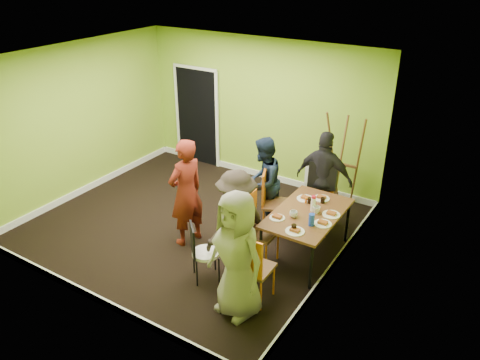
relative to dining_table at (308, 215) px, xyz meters
The scene contains 28 objects.
ground 2.12m from the dining_table, behind, with size 5.00×5.00×0.00m, color black.
room_walls 2.05m from the dining_table, behind, with size 5.04×4.54×2.82m.
dining_table is the anchor object (origin of this frame).
chair_left_far 0.85m from the dining_table, 156.92° to the left, with size 0.58×0.58×1.08m.
chair_left_near 0.78m from the dining_table, 138.96° to the right, with size 0.46×0.45×1.08m.
chair_back_end 0.96m from the dining_table, 101.06° to the left, with size 0.54×0.61×1.12m.
chair_front_end 1.35m from the dining_table, 96.39° to the right, with size 0.44×0.44×1.04m.
chair_bentwood 1.65m from the dining_table, 127.53° to the right, with size 0.48×0.48×0.88m.
easel 1.70m from the dining_table, 93.67° to the left, with size 0.71×0.67×1.77m.
plate_near_left 0.40m from the dining_table, 119.86° to the left, with size 0.27×0.27×0.01m, color white.
plate_near_right 0.50m from the dining_table, 127.65° to the right, with size 0.23×0.23×0.01m, color white.
plate_far_back 0.49m from the dining_table, 89.47° to the left, with size 0.25×0.25×0.01m, color white.
plate_far_front 0.59m from the dining_table, 82.81° to the right, with size 0.27×0.27×0.01m, color white.
plate_wall_back 0.34m from the dining_table, 18.33° to the left, with size 0.26×0.26×0.01m, color white.
plate_wall_front 0.38m from the dining_table, 31.89° to the right, with size 0.25×0.25×0.01m, color white.
thermos 0.18m from the dining_table, 59.80° to the left, with size 0.07×0.07×0.21m, color white.
blue_bottle 0.39m from the dining_table, 58.11° to the right, with size 0.08×0.08×0.18m, color blue.
orange_bottle 0.29m from the dining_table, 121.16° to the left, with size 0.03×0.03×0.09m, color orange.
glass_mid 0.30m from the dining_table, 109.48° to the left, with size 0.07×0.07×0.08m, color black.
glass_back 0.39m from the dining_table, 79.43° to the left, with size 0.06×0.06×0.09m, color black.
glass_front 0.56m from the dining_table, 85.60° to the right, with size 0.07×0.07×0.09m, color black.
cup_a 0.28m from the dining_table, 116.41° to the right, with size 0.12×0.12×0.09m, color white.
cup_b 0.16m from the dining_table, 22.55° to the left, with size 0.11×0.11×0.10m, color white.
person_standing 1.86m from the dining_table, 160.05° to the right, with size 0.63×0.42×1.73m, color #611A10.
person_left_far 1.13m from the dining_table, 154.89° to the left, with size 0.75×0.58×1.54m, color #152136.
person_left_near 1.09m from the dining_table, 131.22° to the right, with size 1.00×0.58×1.55m, color black.
person_back_end 1.06m from the dining_table, 100.30° to the left, with size 0.95×0.40×1.63m, color black.
person_front_end 1.61m from the dining_table, 98.03° to the right, with size 0.83×0.54×1.71m, color gray.
Camera 1 is at (4.29, -5.34, 4.19)m, focal length 35.00 mm.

